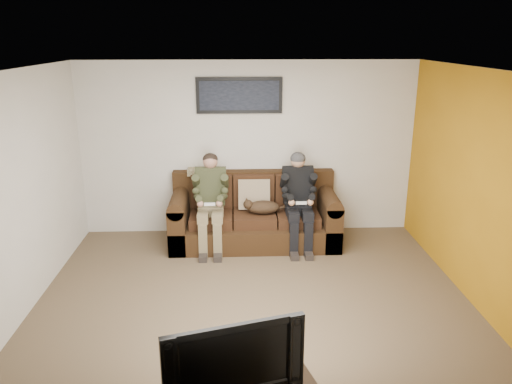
{
  "coord_description": "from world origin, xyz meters",
  "views": [
    {
      "loc": [
        -0.19,
        -5.09,
        2.93
      ],
      "look_at": [
        0.07,
        1.2,
        0.95
      ],
      "focal_mm": 35.0,
      "sensor_mm": 36.0,
      "label": 1
    }
  ],
  "objects_px": {
    "sofa": "(254,216)",
    "framed_poster": "(239,95)",
    "person_left": "(211,196)",
    "television": "(231,353)",
    "cat": "(262,207)",
    "person_right": "(299,195)"
  },
  "relations": [
    {
      "from": "person_left",
      "to": "television",
      "type": "xyz_separation_m",
      "value": [
        0.31,
        -3.58,
        -0.06
      ]
    },
    {
      "from": "person_left",
      "to": "cat",
      "type": "height_order",
      "value": "person_left"
    },
    {
      "from": "sofa",
      "to": "framed_poster",
      "type": "bearing_deg",
      "value": 117.78
    },
    {
      "from": "person_left",
      "to": "person_right",
      "type": "distance_m",
      "value": 1.25
    },
    {
      "from": "sofa",
      "to": "framed_poster",
      "type": "height_order",
      "value": "framed_poster"
    },
    {
      "from": "sofa",
      "to": "person_left",
      "type": "xyz_separation_m",
      "value": [
        -0.62,
        -0.2,
        0.39
      ]
    },
    {
      "from": "person_right",
      "to": "framed_poster",
      "type": "xyz_separation_m",
      "value": [
        -0.82,
        0.58,
        1.33
      ]
    },
    {
      "from": "sofa",
      "to": "framed_poster",
      "type": "distance_m",
      "value": 1.78
    },
    {
      "from": "cat",
      "to": "television",
      "type": "bearing_deg",
      "value": -96.68
    },
    {
      "from": "person_left",
      "to": "framed_poster",
      "type": "xyz_separation_m",
      "value": [
        0.42,
        0.58,
        1.34
      ]
    },
    {
      "from": "sofa",
      "to": "person_left",
      "type": "bearing_deg",
      "value": -161.96
    },
    {
      "from": "person_left",
      "to": "sofa",
      "type": "bearing_deg",
      "value": 18.04
    },
    {
      "from": "cat",
      "to": "television",
      "type": "distance_m",
      "value": 3.62
    },
    {
      "from": "sofa",
      "to": "cat",
      "type": "xyz_separation_m",
      "value": [
        0.11,
        -0.19,
        0.21
      ]
    },
    {
      "from": "cat",
      "to": "framed_poster",
      "type": "bearing_deg",
      "value": 118.12
    },
    {
      "from": "person_left",
      "to": "television",
      "type": "relative_size",
      "value": 1.27
    },
    {
      "from": "framed_poster",
      "to": "television",
      "type": "bearing_deg",
      "value": -91.6
    },
    {
      "from": "television",
      "to": "sofa",
      "type": "bearing_deg",
      "value": 69.34
    },
    {
      "from": "framed_poster",
      "to": "television",
      "type": "distance_m",
      "value": 4.4
    },
    {
      "from": "sofa",
      "to": "framed_poster",
      "type": "relative_size",
      "value": 1.93
    },
    {
      "from": "person_left",
      "to": "television",
      "type": "height_order",
      "value": "person_left"
    },
    {
      "from": "person_left",
      "to": "framed_poster",
      "type": "relative_size",
      "value": 1.07
    }
  ]
}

